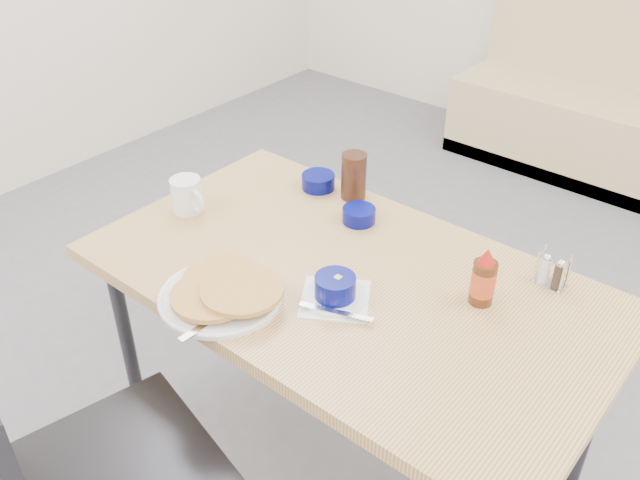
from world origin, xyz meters
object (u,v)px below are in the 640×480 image
Objects in this scene: diner_chair at (72,469)px; coffee_mug at (187,195)px; booth_bench at (634,119)px; amber_tumbler at (354,176)px; grits_setting at (335,290)px; dining_table at (347,294)px; butter_bowl at (359,215)px; syrup_bottle at (483,280)px; pancake_plate at (223,292)px; creamer_bowl at (318,181)px; condiment_caddy at (552,273)px.

coffee_mug is at bearing 132.39° from diner_chair.
booth_bench reaches higher than amber_tumbler.
diner_chair is 4.01× the size of grits_setting.
dining_table is at bearing -90.00° from booth_bench.
syrup_bottle reaches higher than butter_bowl.
pancake_plate is 1.34× the size of grits_setting.
dining_table is 1.38× the size of diner_chair.
creamer_bowl is (0.21, 0.36, -0.03)m from coffee_mug.
creamer_bowl is at bearing -178.51° from condiment_caddy.
diner_chair is (-0.17, -3.30, 0.24)m from booth_bench.
amber_tumbler reaches higher than dining_table.
diner_chair reaches higher than pancake_plate.
creamer_bowl is at bearing -167.61° from amber_tumbler.
grits_setting is at bearing -131.66° from condiment_caddy.
pancake_plate is 0.84m from condiment_caddy.
booth_bench is at bearing 86.34° from pancake_plate.
pancake_plate is 3.42× the size of butter_bowl.
condiment_caddy is (0.79, -0.00, 0.01)m from creamer_bowl.
butter_bowl is 0.48m from syrup_bottle.
grits_setting is 1.58× the size of syrup_bottle.
syrup_bottle is at bearing -15.13° from creamer_bowl.
butter_bowl reaches higher than dining_table.
dining_table is at bearing -40.78° from creamer_bowl.
coffee_mug is (-0.58, -0.05, 0.12)m from dining_table.
condiment_caddy is at bearing 35.83° from dining_table.
booth_bench is 2.67m from grits_setting.
booth_bench is at bearing 80.71° from creamer_bowl.
diner_chair is at bearing -107.59° from grits_setting.
syrup_bottle is (0.46, -0.11, 0.05)m from butter_bowl.
grits_setting reaches higher than pancake_plate.
booth_bench is 3.31m from diner_chair.
dining_table is (0.00, -2.53, 0.35)m from booth_bench.
syrup_bottle reaches higher than pancake_plate.
grits_setting reaches higher than butter_bowl.
dining_table is 14.16× the size of butter_bowl.
booth_bench is 2.31m from condiment_caddy.
grits_setting is 2.51× the size of condiment_caddy.
creamer_bowl is 0.71m from syrup_bottle.
diner_chair is 1.11m from creamer_bowl.
booth_bench reaches higher than condiment_caddy.
syrup_bottle is (0.32, 0.13, 0.13)m from dining_table.
condiment_caddy reaches higher than grits_setting.
dining_table is 13.12× the size of creamer_bowl.
booth_bench is 1.88× the size of diner_chair.
creamer_bowl is 1.08× the size of butter_bowl.
diner_chair reaches higher than grits_setting.
butter_bowl is 0.62× the size of syrup_bottle.
grits_setting is at bearing -45.89° from creamer_bowl.
creamer_bowl is at bearing 107.17° from pancake_plate.
amber_tumbler is at bearing 159.40° from syrup_bottle.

